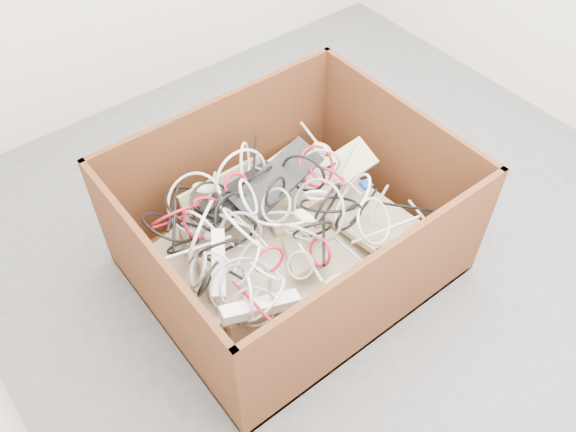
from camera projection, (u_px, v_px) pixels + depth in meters
ground at (340, 233)px, 2.76m from camera, size 3.00×3.00×0.00m
cardboard_box at (288, 244)px, 2.52m from camera, size 1.22×1.02×0.62m
keyboard_pile at (285, 227)px, 2.43m from camera, size 1.03×0.81×0.39m
mice_scatter at (293, 218)px, 2.35m from camera, size 0.72×0.72×0.20m
power_strip_left at (218, 263)px, 2.18m from camera, size 0.19×0.25×0.11m
power_strip_right at (260, 307)px, 2.10m from camera, size 0.30×0.14×0.10m
vga_plug at (366, 185)px, 2.44m from camera, size 0.05×0.05×0.03m
cable_tangle at (256, 221)px, 2.28m from camera, size 1.06×0.85×0.40m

